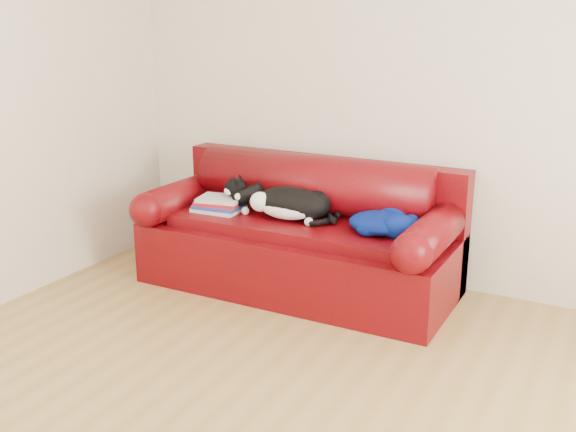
% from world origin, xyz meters
% --- Properties ---
extents(ground, '(4.50, 4.50, 0.00)m').
position_xyz_m(ground, '(0.00, 0.00, 0.00)').
color(ground, olive).
rests_on(ground, ground).
extents(room_shell, '(4.52, 4.02, 2.61)m').
position_xyz_m(room_shell, '(0.12, 0.02, 1.67)').
color(room_shell, beige).
rests_on(room_shell, ground).
extents(sofa_base, '(2.10, 0.90, 0.50)m').
position_xyz_m(sofa_base, '(-0.68, 1.49, 0.24)').
color(sofa_base, '#3B0206').
rests_on(sofa_base, ground).
extents(sofa_back, '(2.10, 1.01, 0.88)m').
position_xyz_m(sofa_back, '(-0.68, 1.74, 0.54)').
color(sofa_back, '#3B0206').
rests_on(sofa_back, ground).
extents(book_stack, '(0.34, 0.28, 0.10)m').
position_xyz_m(book_stack, '(-1.24, 1.39, 0.55)').
color(book_stack, beige).
rests_on(book_stack, sofa_base).
extents(cat, '(0.76, 0.40, 0.27)m').
position_xyz_m(cat, '(-0.72, 1.44, 0.60)').
color(cat, black).
rests_on(cat, sofa_base).
extents(blanket, '(0.48, 0.40, 0.15)m').
position_xyz_m(blanket, '(-0.08, 1.47, 0.56)').
color(blanket, '#02114B').
rests_on(blanket, sofa_base).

